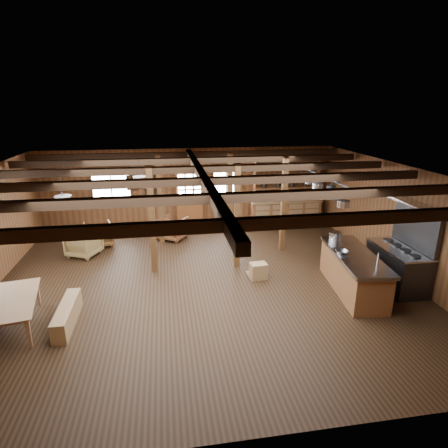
{
  "coord_description": "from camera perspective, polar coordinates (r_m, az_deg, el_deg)",
  "views": [
    {
      "loc": [
        -0.84,
        -8.23,
        4.25
      ],
      "look_at": [
        0.7,
        1.28,
        1.12
      ],
      "focal_mm": 30.0,
      "sensor_mm": 36.0,
      "label": 1
    }
  ],
  "objects": [
    {
      "name": "pendant_lamps",
      "position": [
        9.55,
        -17.54,
        5.05
      ],
      "size": [
        1.86,
        2.36,
        0.66
      ],
      "color": "#313133",
      "rests_on": "ceiling"
    },
    {
      "name": "ceiling_joists",
      "position": [
        8.59,
        -3.46,
        7.41
      ],
      "size": [
        9.8,
        8.82,
        0.18
      ],
      "color": "black",
      "rests_on": "ceiling"
    },
    {
      "name": "dining_table",
      "position": [
        8.58,
        -29.51,
        -11.88
      ],
      "size": [
        1.32,
        1.94,
        0.63
      ],
      "primitive_type": "imported",
      "rotation": [
        0.0,
        0.0,
        1.76
      ],
      "color": "#976944",
      "rests_on": "floor"
    },
    {
      "name": "pot_rack",
      "position": [
        9.5,
        14.52,
        5.46
      ],
      "size": [
        0.41,
        3.0,
        0.43
      ],
      "color": "#313133",
      "rests_on": "ceiling"
    },
    {
      "name": "timber_posts",
      "position": [
        10.78,
        -1.62,
        2.64
      ],
      "size": [
        3.95,
        2.35,
        2.8
      ],
      "color": "#462C14",
      "rests_on": "floor"
    },
    {
      "name": "room",
      "position": [
        8.75,
        -3.18,
        -1.07
      ],
      "size": [
        10.04,
        9.04,
        2.84
      ],
      "color": "black",
      "rests_on": "ground"
    },
    {
      "name": "step_stool",
      "position": [
        9.56,
        5.26,
        -7.14
      ],
      "size": [
        0.49,
        0.37,
        0.41
      ],
      "primitive_type": "cube",
      "rotation": [
        0.0,
        0.0,
        0.09
      ],
      "color": "olive",
      "rests_on": "floor"
    },
    {
      "name": "bench_aisle",
      "position": [
        8.33,
        -22.78,
        -12.62
      ],
      "size": [
        0.28,
        1.5,
        0.41
      ],
      "primitive_type": "cube",
      "color": "olive",
      "rests_on": "floor"
    },
    {
      "name": "commercial_range",
      "position": [
        9.92,
        25.31,
        -5.06
      ],
      "size": [
        0.86,
        1.68,
        2.07
      ],
      "color": "#313133",
      "rests_on": "floor"
    },
    {
      "name": "counter_pot",
      "position": [
        9.93,
        16.58,
        -1.69
      ],
      "size": [
        0.32,
        0.32,
        0.19
      ],
      "primitive_type": "cylinder",
      "color": "#AFB0B6",
      "rests_on": "kitchen_island"
    },
    {
      "name": "window_back_right",
      "position": [
        13.14,
        0.38,
        6.35
      ],
      "size": [
        1.02,
        0.06,
        1.32
      ],
      "color": "white",
      "rests_on": "wall_back"
    },
    {
      "name": "back_door",
      "position": [
        13.14,
        -5.23,
        3.06
      ],
      "size": [
        1.02,
        0.08,
        2.15
      ],
      "color": "brown",
      "rests_on": "floor"
    },
    {
      "name": "back_counter",
      "position": [
        13.63,
        9.29,
        2.22
      ],
      "size": [
        2.55,
        0.6,
        2.45
      ],
      "color": "brown",
      "rests_on": "floor"
    },
    {
      "name": "armchair_a",
      "position": [
        12.21,
        -18.54,
        -1.53
      ],
      "size": [
        0.99,
        1.0,
        0.73
      ],
      "primitive_type": "imported",
      "rotation": [
        0.0,
        0.0,
        3.44
      ],
      "color": "brown",
      "rests_on": "floor"
    },
    {
      "name": "notice_boards",
      "position": [
        12.97,
        -11.98,
        5.98
      ],
      "size": [
        1.08,
        0.03,
        0.9
      ],
      "color": "beige",
      "rests_on": "wall_back"
    },
    {
      "name": "bowl",
      "position": [
        9.07,
        17.51,
        -4.07
      ],
      "size": [
        0.29,
        0.29,
        0.07
      ],
      "primitive_type": "imported",
      "rotation": [
        0.0,
        0.0,
        -0.01
      ],
      "color": "silver",
      "rests_on": "kitchen_island"
    },
    {
      "name": "armchair_c",
      "position": [
        11.59,
        -20.56,
        -2.77
      ],
      "size": [
        1.07,
        1.08,
        0.74
      ],
      "primitive_type": "imported",
      "rotation": [
        0.0,
        0.0,
        2.7
      ],
      "color": "olive",
      "rests_on": "floor"
    },
    {
      "name": "armchair_b",
      "position": [
        12.27,
        -7.76,
        -0.61
      ],
      "size": [
        1.12,
        1.12,
        0.75
      ],
      "primitive_type": "imported",
      "rotation": [
        0.0,
        0.0,
        2.56
      ],
      "color": "brown",
      "rests_on": "floor"
    },
    {
      "name": "kitchen_island",
      "position": [
        9.33,
        19.07,
        -6.94
      ],
      "size": [
        1.16,
        2.58,
        1.2
      ],
      "rotation": [
        0.0,
        0.0,
        -0.11
      ],
      "color": "brown",
      "rests_on": "floor"
    },
    {
      "name": "window_back_left",
      "position": [
        13.08,
        -16.81,
        5.53
      ],
      "size": [
        1.32,
        0.06,
        1.32
      ],
      "color": "white",
      "rests_on": "wall_back"
    }
  ]
}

